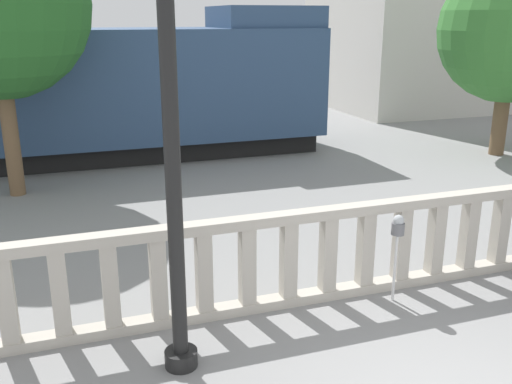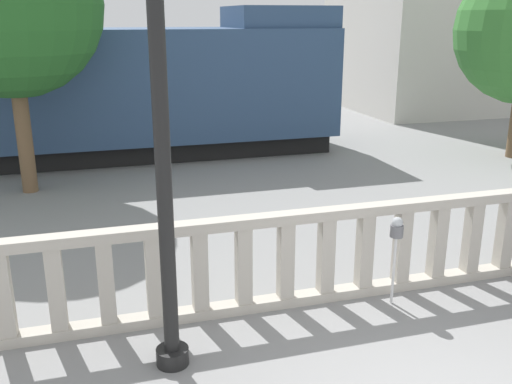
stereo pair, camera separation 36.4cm
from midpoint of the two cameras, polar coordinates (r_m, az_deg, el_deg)
balustrade at (r=8.12m, az=8.29°, el=-6.29°), size 14.11×0.24×1.37m
lamppost at (r=5.99m, az=-7.62°, el=3.99°), size 0.38×0.38×5.22m
parking_meter at (r=8.08m, az=15.13°, el=-4.10°), size 0.18×0.18×1.29m
tree_right at (r=13.64m, az=-22.81°, el=16.86°), size 3.96×3.96×6.12m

